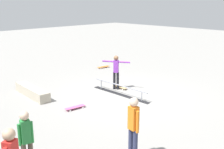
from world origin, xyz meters
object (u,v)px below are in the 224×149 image
object	(u,v)px
bystander_green_shirt	(26,139)
loose_skateboard_orange	(104,67)
skateboard_main	(120,87)
bystander_orange_shirt	(133,125)
loose_skateboard_pink	(75,107)
skater_main	(116,70)
grind_rail	(120,90)
skate_ledge	(32,92)

from	to	relation	value
bystander_green_shirt	loose_skateboard_orange	size ratio (longest dim) A/B	1.91
skateboard_main	bystander_orange_shirt	bearing A→B (deg)	-44.77
skateboard_main	loose_skateboard_orange	xyz separation A→B (m)	(3.54, -2.29, 0.00)
bystander_orange_shirt	loose_skateboard_pink	distance (m)	4.03
bystander_green_shirt	loose_skateboard_pink	xyz separation A→B (m)	(2.42, -3.24, -0.81)
bystander_green_shirt	loose_skateboard_pink	size ratio (longest dim) A/B	1.91
skater_main	bystander_orange_shirt	xyz separation A→B (m)	(-4.42, 3.92, 0.03)
bystander_green_shirt	skateboard_main	bearing A→B (deg)	-139.82
skater_main	bystander_orange_shirt	bearing A→B (deg)	107.65
grind_rail	loose_skateboard_orange	world-z (taller)	grind_rail
grind_rail	skater_main	bearing A→B (deg)	-33.18
grind_rail	loose_skateboard_pink	distance (m)	2.43
skateboard_main	bystander_orange_shirt	world-z (taller)	bystander_orange_shirt
grind_rail	skater_main	world-z (taller)	skater_main
skater_main	loose_skateboard_pink	size ratio (longest dim) A/B	1.93
bystander_green_shirt	loose_skateboard_orange	world-z (taller)	bystander_green_shirt
skateboard_main	loose_skateboard_orange	size ratio (longest dim) A/B	0.98
loose_skateboard_orange	bystander_orange_shirt	bearing A→B (deg)	58.99
skate_ledge	loose_skateboard_pink	world-z (taller)	skate_ledge
loose_skateboard_pink	bystander_orange_shirt	bearing A→B (deg)	-98.15
skate_ledge	skateboard_main	world-z (taller)	skate_ledge
skater_main	loose_skateboard_pink	world-z (taller)	skater_main
skateboard_main	grind_rail	bearing A→B (deg)	-47.15
bystander_green_shirt	loose_skateboard_orange	xyz separation A→B (m)	(6.52, -8.56, -0.81)
grind_rail	loose_skateboard_pink	xyz separation A→B (m)	(0.04, 2.42, -0.12)
bystander_green_shirt	bystander_orange_shirt	bearing A→B (deg)	162.69
skater_main	bystander_green_shirt	distance (m)	6.81
bystander_orange_shirt	loose_skateboard_orange	size ratio (longest dim) A/B	2.05
skate_ledge	bystander_orange_shirt	bearing A→B (deg)	173.90
skateboard_main	loose_skateboard_orange	bearing A→B (deg)	145.72
skateboard_main	loose_skateboard_pink	distance (m)	3.09
grind_rail	skater_main	xyz separation A→B (m)	(0.67, -0.43, 0.73)
skater_main	skateboard_main	distance (m)	0.87
grind_rail	loose_skateboard_pink	world-z (taller)	grind_rail
skate_ledge	bystander_green_shirt	size ratio (longest dim) A/B	1.54
skate_ledge	bystander_orange_shirt	xyz separation A→B (m)	(-6.28, 0.67, 0.75)
grind_rail	bystander_orange_shirt	world-z (taller)	bystander_orange_shirt
skateboard_main	skater_main	bearing A→B (deg)	-113.65
skate_ledge	loose_skateboard_pink	size ratio (longest dim) A/B	2.94
bystander_green_shirt	bystander_orange_shirt	distance (m)	2.57
skater_main	bystander_orange_shirt	size ratio (longest dim) A/B	0.94
loose_skateboard_pink	loose_skateboard_orange	distance (m)	6.72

